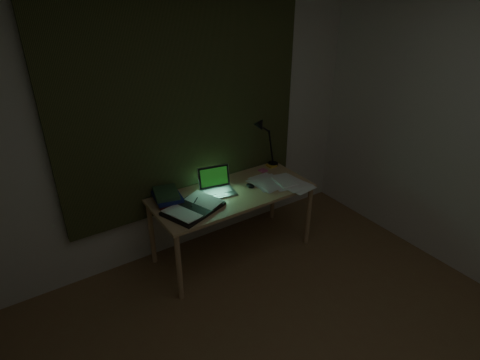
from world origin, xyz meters
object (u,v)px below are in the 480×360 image
object	(u,v)px
desk	(233,223)
laptop	(218,183)
book_stack	(166,197)
desk_lamp	(274,139)
loose_papers	(279,183)
open_textbook	(193,208)

from	to	relation	value
desk	laptop	xyz separation A→B (m)	(-0.11, 0.05, 0.43)
book_stack	desk_lamp	bearing A→B (deg)	4.04
laptop	loose_papers	world-z (taller)	laptop
desk	laptop	distance (m)	0.44
loose_papers	desk_lamp	xyz separation A→B (m)	(0.20, 0.35, 0.26)
open_textbook	desk_lamp	size ratio (longest dim) A/B	0.82
open_textbook	desk_lamp	distance (m)	1.14
book_stack	loose_papers	xyz separation A→B (m)	(0.99, -0.26, -0.04)
loose_papers	open_textbook	bearing A→B (deg)	178.27
desk	loose_papers	xyz separation A→B (m)	(0.44, -0.10, 0.33)
book_stack	desk_lamp	world-z (taller)	desk_lamp
laptop	open_textbook	world-z (taller)	laptop
book_stack	loose_papers	world-z (taller)	book_stack
open_textbook	desk_lamp	bearing A→B (deg)	-3.16
desk	loose_papers	distance (m)	0.56
loose_papers	desk_lamp	size ratio (longest dim) A/B	0.70
desk	book_stack	world-z (taller)	book_stack
laptop	loose_papers	bearing A→B (deg)	-3.49
laptop	open_textbook	xyz separation A→B (m)	(-0.31, -0.12, -0.08)
desk	desk_lamp	xyz separation A→B (m)	(0.64, 0.25, 0.60)
open_textbook	book_stack	distance (m)	0.27
loose_papers	desk	bearing A→B (deg)	167.16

